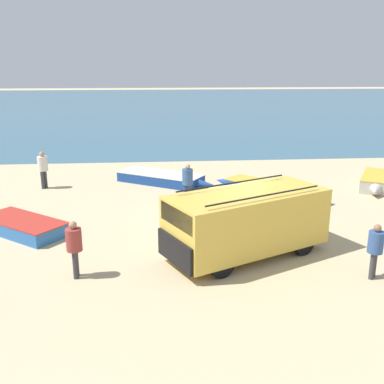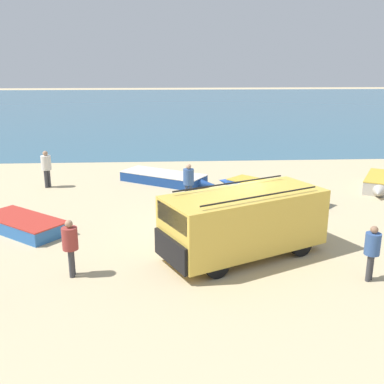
{
  "view_description": "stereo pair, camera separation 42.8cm",
  "coord_description": "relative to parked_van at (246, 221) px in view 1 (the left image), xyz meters",
  "views": [
    {
      "loc": [
        -2.47,
        -15.01,
        5.78
      ],
      "look_at": [
        -1.06,
        1.64,
        1.0
      ],
      "focal_mm": 42.0,
      "sensor_mm": 36.0,
      "label": 1
    },
    {
      "loc": [
        -2.05,
        -15.04,
        5.78
      ],
      "look_at": [
        -1.06,
        1.64,
        1.0
      ],
      "focal_mm": 42.0,
      "sensor_mm": 36.0,
      "label": 2
    }
  ],
  "objects": [
    {
      "name": "fishing_rowboat_4",
      "position": [
        7.92,
        7.17,
        -0.81
      ],
      "size": [
        2.84,
        3.77,
        0.64
      ],
      "rotation": [
        0.0,
        0.0,
        4.18
      ],
      "color": "#ADA89E",
      "rests_on": "ground_plane"
    },
    {
      "name": "parked_van",
      "position": [
        0.0,
        0.0,
        0.0
      ],
      "size": [
        5.45,
        4.04,
        2.17
      ],
      "rotation": [
        0.0,
        0.0,
        3.59
      ],
      "color": "gold",
      "rests_on": "ground_plane"
    },
    {
      "name": "fisherman_1",
      "position": [
        -8.09,
        8.55,
        -0.06
      ],
      "size": [
        0.47,
        0.47,
        1.79
      ],
      "rotation": [
        0.0,
        0.0,
        2.6
      ],
      "color": "#38383D",
      "rests_on": "ground_plane"
    },
    {
      "name": "fisherman_3",
      "position": [
        -5.04,
        -1.13,
        -0.13
      ],
      "size": [
        0.44,
        0.44,
        1.67
      ],
      "rotation": [
        0.0,
        0.0,
        0.07
      ],
      "color": "#38383D",
      "rests_on": "ground_plane"
    },
    {
      "name": "fishing_rowboat_2",
      "position": [
        -7.57,
        2.61,
        -0.88
      ],
      "size": [
        3.75,
        3.24,
        0.5
      ],
      "rotation": [
        0.0,
        0.0,
        2.47
      ],
      "color": "#2D66AD",
      "rests_on": "ground_plane"
    },
    {
      "name": "fisherman_0",
      "position": [
        3.22,
        -1.88,
        -0.18
      ],
      "size": [
        0.42,
        0.42,
        1.59
      ],
      "rotation": [
        0.0,
        0.0,
        2.42
      ],
      "color": "#38383D",
      "rests_on": "ground_plane"
    },
    {
      "name": "sea_water",
      "position": [
        -0.3,
        54.16,
        -1.12
      ],
      "size": [
        120.0,
        80.0,
        0.01
      ],
      "primitive_type": "cube",
      "color": "#33607A",
      "rests_on": "ground_plane"
    },
    {
      "name": "fishing_rowboat_1",
      "position": [
        2.31,
        6.19,
        -0.82
      ],
      "size": [
        4.47,
        4.53,
        0.62
      ],
      "rotation": [
        0.0,
        0.0,
        2.35
      ],
      "color": "#234CA3",
      "rests_on": "ground_plane"
    },
    {
      "name": "fisherman_2",
      "position": [
        -1.4,
        5.51,
        -0.09
      ],
      "size": [
        0.46,
        0.46,
        1.74
      ],
      "rotation": [
        0.0,
        0.0,
        1.4
      ],
      "color": "navy",
      "rests_on": "ground_plane"
    },
    {
      "name": "fishing_rowboat_0",
      "position": [
        -2.39,
        9.04,
        -0.88
      ],
      "size": [
        4.92,
        3.66,
        0.5
      ],
      "rotation": [
        0.0,
        0.0,
        5.71
      ],
      "color": "navy",
      "rests_on": "ground_plane"
    },
    {
      "name": "ground_plane",
      "position": [
        -0.3,
        2.16,
        -1.13
      ],
      "size": [
        200.0,
        200.0,
        0.0
      ],
      "primitive_type": "plane",
      "color": "tan"
    }
  ]
}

